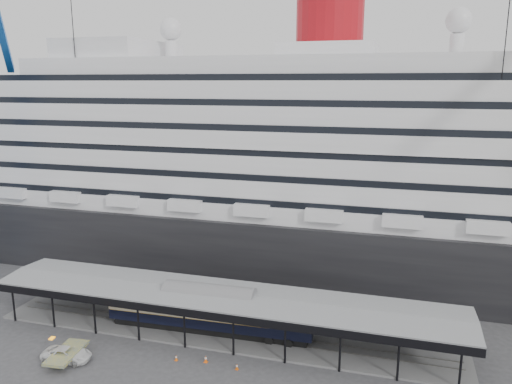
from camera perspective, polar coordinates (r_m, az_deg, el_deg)
ground at (r=57.84m, az=-5.74°, el=-18.06°), size 200.00×200.00×0.00m
cruise_ship at (r=81.10m, az=2.41°, el=4.70°), size 130.00×30.00×43.90m
platform_canopy at (r=60.81m, az=-4.00°, el=-13.87°), size 56.00×9.18×5.30m
port_truck at (r=59.84m, az=-20.82°, el=-16.95°), size 5.48×2.96×1.46m
pullman_carriage at (r=61.04m, az=-5.34°, el=-13.20°), size 24.96×4.09×24.41m
traffic_cone_left at (r=57.16m, az=-9.11°, el=-18.19°), size 0.38×0.38×0.65m
traffic_cone_mid at (r=55.07m, az=-2.20°, el=-19.31°), size 0.38×0.38×0.66m
traffic_cone_right at (r=56.43m, az=-5.77°, el=-18.45°), size 0.48×0.48×0.78m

